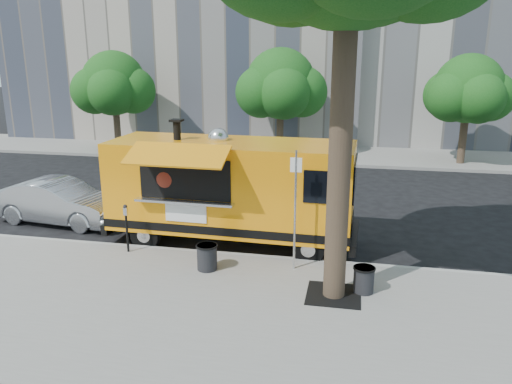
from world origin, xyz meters
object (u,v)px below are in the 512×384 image
at_px(far_tree_c, 468,89).
at_px(trash_bin_left, 207,256).
at_px(food_truck, 230,188).
at_px(parking_meter, 126,223).
at_px(sign_post, 295,203).
at_px(trash_bin_right, 364,279).
at_px(far_tree_b, 281,84).
at_px(sedan, 60,202).
at_px(far_tree_a, 114,83).

xyz_separation_m(far_tree_c, trash_bin_left, (-8.56, -14.43, -3.22)).
bearing_deg(food_truck, parking_meter, -146.91).
relative_size(far_tree_c, food_truck, 0.72).
height_order(sign_post, food_truck, food_truck).
bearing_deg(trash_bin_right, far_tree_b, 105.59).
bearing_deg(trash_bin_right, sedan, 160.69).
bearing_deg(sedan, parking_meter, -116.63).
height_order(far_tree_c, food_truck, far_tree_c).
xyz_separation_m(sign_post, sedan, (-7.94, 2.41, -1.14)).
xyz_separation_m(parking_meter, trash_bin_left, (2.44, -0.68, -0.49)).
relative_size(far_tree_a, trash_bin_left, 8.28).
bearing_deg(far_tree_a, far_tree_c, 0.32).
bearing_deg(trash_bin_left, sedan, 153.61).
height_order(far_tree_b, food_truck, far_tree_b).
bearing_deg(far_tree_a, parking_meter, -62.85).
bearing_deg(trash_bin_left, far_tree_c, 59.32).
xyz_separation_m(far_tree_b, parking_meter, (-2.00, -14.05, -2.85)).
relative_size(far_tree_b, sign_post, 1.83).
xyz_separation_m(far_tree_a, trash_bin_left, (9.44, -14.33, -3.28)).
bearing_deg(far_tree_a, sedan, -72.49).
bearing_deg(trash_bin_left, trash_bin_right, -7.26).
relative_size(sign_post, food_truck, 0.42).
distance_m(far_tree_b, sedan, 13.38).
xyz_separation_m(far_tree_b, sign_post, (2.55, -14.25, -1.98)).
bearing_deg(trash_bin_left, far_tree_a, 123.37).
distance_m(sign_post, parking_meter, 4.64).
bearing_deg(far_tree_b, far_tree_a, -177.46).
xyz_separation_m(far_tree_c, trash_bin_right, (-4.75, -14.92, -3.25)).
bearing_deg(trash_bin_left, parking_meter, 164.36).
bearing_deg(parking_meter, trash_bin_right, -10.59).
height_order(far_tree_a, food_truck, far_tree_a).
xyz_separation_m(parking_meter, food_truck, (2.48, 1.52, 0.68)).
relative_size(food_truck, trash_bin_left, 11.15).
bearing_deg(far_tree_b, sign_post, -79.85).
bearing_deg(parking_meter, far_tree_c, 51.34).
xyz_separation_m(far_tree_a, far_tree_b, (9.00, 0.40, 0.06)).
height_order(food_truck, sedan, food_truck).
distance_m(far_tree_b, trash_bin_right, 16.15).
xyz_separation_m(far_tree_c, food_truck, (-8.52, -12.23, -2.05)).
distance_m(far_tree_a, sign_post, 18.14).
height_order(trash_bin_left, trash_bin_right, trash_bin_left).
bearing_deg(far_tree_a, sign_post, -50.17).
bearing_deg(parking_meter, trash_bin_left, -15.64).
relative_size(far_tree_b, far_tree_c, 1.06).
xyz_separation_m(far_tree_a, parking_meter, (7.00, -13.65, -2.79)).
distance_m(food_truck, sedan, 5.99).
distance_m(sign_post, food_truck, 2.70).
bearing_deg(far_tree_b, trash_bin_left, -88.29).
relative_size(far_tree_a, sedan, 1.24).
distance_m(far_tree_a, sedan, 12.38).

